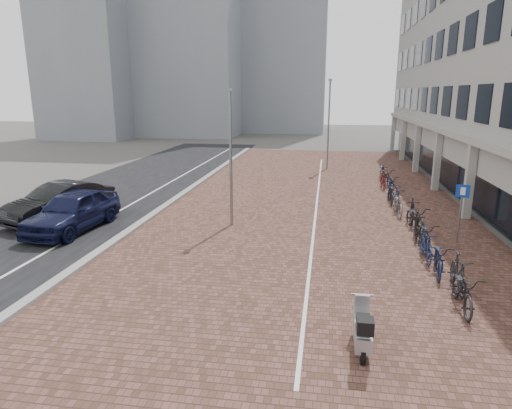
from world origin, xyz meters
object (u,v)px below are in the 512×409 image
object	(u,v)px
car_navy	(73,211)
scooter_front	(362,327)
parking_sign	(461,205)
car_dark	(60,202)

from	to	relation	value
car_navy	scooter_front	size ratio (longest dim) A/B	3.06
car_navy	parking_sign	size ratio (longest dim) A/B	2.14
car_navy	scooter_front	xyz separation A→B (m)	(10.98, -7.04, -0.28)
car_navy	scooter_front	world-z (taller)	car_navy
car_navy	parking_sign	bearing A→B (deg)	7.05
car_navy	scooter_front	distance (m)	13.05
scooter_front	parking_sign	xyz separation A→B (m)	(4.00, 7.73, 0.94)
car_navy	car_dark	world-z (taller)	car_navy
scooter_front	parking_sign	bearing A→B (deg)	63.74
car_navy	parking_sign	distance (m)	15.01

